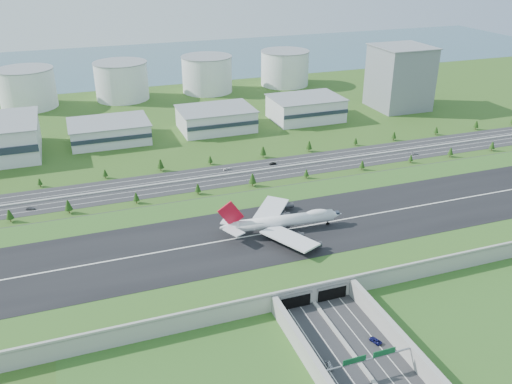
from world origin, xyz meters
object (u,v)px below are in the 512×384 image
object	(u,v)px
car_0	(330,365)
boeing_747	(283,221)
car_7	(226,169)
car_5	(273,163)
car_2	(375,341)
car_4	(30,208)
fuel_tank_a	(27,88)
car_6	(415,154)
office_tower	(400,78)

from	to	relation	value
car_0	boeing_747	bearing A→B (deg)	84.48
car_7	car_5	bearing A→B (deg)	94.33
car_2	car_4	bearing A→B (deg)	-71.96
car_5	car_7	size ratio (longest dim) A/B	1.04
fuel_tank_a	car_5	world-z (taller)	fuel_tank_a
boeing_747	car_5	world-z (taller)	boeing_747
car_4	car_6	size ratio (longest dim) A/B	1.00
car_4	car_5	world-z (taller)	car_4
fuel_tank_a	car_6	world-z (taller)	fuel_tank_a
boeing_747	car_2	xyz separation A→B (m)	(6.02, -80.73, -12.85)
car_0	car_7	xyz separation A→B (m)	(18.67, 190.80, -0.15)
car_2	car_6	bearing A→B (deg)	-148.13
boeing_747	car_5	distance (m)	108.75
car_0	car_4	size ratio (longest dim) A/B	0.96
boeing_747	car_0	bearing A→B (deg)	-95.81
fuel_tank_a	car_6	size ratio (longest dim) A/B	9.92
car_0	car_4	world-z (taller)	car_4
car_4	car_7	bearing A→B (deg)	-61.39
car_7	fuel_tank_a	bearing A→B (deg)	-140.95
boeing_747	car_4	size ratio (longest dim) A/B	12.87
car_0	car_6	size ratio (longest dim) A/B	0.96
car_0	car_6	distance (m)	231.35
office_tower	boeing_747	world-z (taller)	office_tower
car_0	car_2	size ratio (longest dim) A/B	0.91
office_tower	car_7	world-z (taller)	office_tower
office_tower	car_5	distance (m)	186.56
car_4	car_6	xyz separation A→B (m)	(259.84, -0.13, -0.16)
car_7	car_0	bearing A→B (deg)	1.71
car_5	car_7	world-z (taller)	car_5
car_5	car_0	bearing A→B (deg)	-24.11
boeing_747	car_6	bearing A→B (deg)	36.71
car_6	car_2	bearing A→B (deg)	150.15
office_tower	car_0	xyz separation A→B (m)	(-211.06, -282.00, -26.56)
boeing_747	car_6	size ratio (longest dim) A/B	12.88
fuel_tank_a	car_5	xyz separation A→B (m)	(160.41, -207.89, -16.58)
office_tower	car_6	world-z (taller)	office_tower
car_7	office_tower	bearing A→B (deg)	122.66
car_0	car_6	world-z (taller)	car_0
car_2	car_7	distance (m)	184.75
car_6	boeing_747	bearing A→B (deg)	130.32
office_tower	car_6	distance (m)	126.50
car_0	car_6	xyz separation A→B (m)	(154.92, 171.82, -0.12)
office_tower	car_6	size ratio (longest dim) A/B	10.91
office_tower	car_4	bearing A→B (deg)	-160.80
office_tower	car_2	xyz separation A→B (m)	(-188.28, -275.89, -26.64)
car_2	car_5	size ratio (longest dim) A/B	1.10
office_tower	car_4	size ratio (longest dim) A/B	10.91
boeing_747	car_7	world-z (taller)	boeing_747
office_tower	car_0	bearing A→B (deg)	-126.81
office_tower	car_2	distance (m)	335.08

